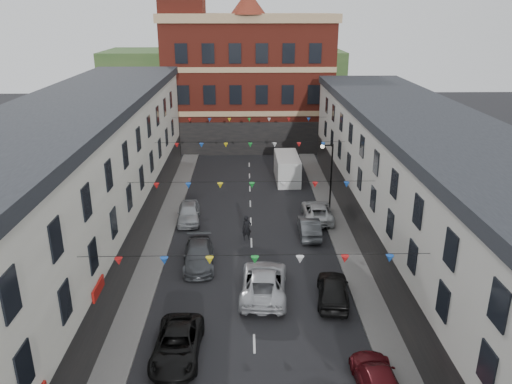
{
  "coord_description": "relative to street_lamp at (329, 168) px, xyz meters",
  "views": [
    {
      "loc": [
        -0.37,
        -25.68,
        16.36
      ],
      "look_at": [
        0.33,
        7.36,
        4.28
      ],
      "focal_mm": 35.0,
      "sensor_mm": 36.0,
      "label": 1
    }
  ],
  "objects": [
    {
      "name": "ground",
      "position": [
        -6.55,
        -14.0,
        -3.9
      ],
      "size": [
        160.0,
        160.0,
        0.0
      ],
      "primitive_type": "plane",
      "color": "black",
      "rests_on": "ground"
    },
    {
      "name": "pavement_left",
      "position": [
        -13.45,
        -12.0,
        -3.83
      ],
      "size": [
        1.8,
        64.0,
        0.15
      ],
      "primitive_type": "cube",
      "color": "#605E5B",
      "rests_on": "ground"
    },
    {
      "name": "pavement_right",
      "position": [
        0.35,
        -12.0,
        -3.83
      ],
      "size": [
        1.8,
        64.0,
        0.15
      ],
      "primitive_type": "cube",
      "color": "#605E5B",
      "rests_on": "ground"
    },
    {
      "name": "terrace_left",
      "position": [
        -18.33,
        -13.0,
        1.44
      ],
      "size": [
        8.4,
        56.0,
        10.7
      ],
      "color": "beige",
      "rests_on": "ground"
    },
    {
      "name": "terrace_right",
      "position": [
        5.23,
        -13.0,
        0.95
      ],
      "size": [
        8.4,
        56.0,
        9.7
      ],
      "color": "#B9B6AD",
      "rests_on": "ground"
    },
    {
      "name": "civic_building",
      "position": [
        -6.55,
        23.95,
        4.23
      ],
      "size": [
        20.6,
        13.3,
        18.5
      ],
      "color": "maroon",
      "rests_on": "ground"
    },
    {
      "name": "clock_tower",
      "position": [
        -14.05,
        21.0,
        11.03
      ],
      "size": [
        5.6,
        5.6,
        30.0
      ],
      "color": "maroon",
      "rests_on": "ground"
    },
    {
      "name": "distant_hill",
      "position": [
        -10.55,
        48.0,
        1.1
      ],
      "size": [
        40.0,
        14.0,
        10.0
      ],
      "primitive_type": "cube",
      "color": "#2B4D24",
      "rests_on": "ground"
    },
    {
      "name": "street_lamp",
      "position": [
        0.0,
        0.0,
        0.0
      ],
      "size": [
        1.1,
        0.36,
        6.0
      ],
      "color": "black",
      "rests_on": "ground"
    },
    {
      "name": "car_left_c",
      "position": [
        -10.4,
        -18.89,
        -3.21
      ],
      "size": [
        2.4,
        5.02,
        1.38
      ],
      "primitive_type": "imported",
      "rotation": [
        0.0,
        0.0,
        -0.02
      ],
      "color": "black",
      "rests_on": "ground"
    },
    {
      "name": "car_left_d",
      "position": [
        -10.17,
        -9.35,
        -3.18
      ],
      "size": [
        2.36,
        5.13,
        1.45
      ],
      "primitive_type": "imported",
      "rotation": [
        0.0,
        0.0,
        0.07
      ],
      "color": "#414449",
      "rests_on": "ground"
    },
    {
      "name": "car_left_e",
      "position": [
        -11.63,
        -1.81,
        -3.15
      ],
      "size": [
        2.07,
        4.55,
        1.51
      ],
      "primitive_type": "imported",
      "rotation": [
        0.0,
        0.0,
        0.06
      ],
      "color": "#9DA1A5",
      "rests_on": "ground"
    },
    {
      "name": "car_right_c",
      "position": [
        -1.05,
        -21.6,
        -3.24
      ],
      "size": [
        1.93,
        4.59,
        1.32
      ],
      "primitive_type": "imported",
      "rotation": [
        0.0,
        0.0,
        3.16
      ],
      "color": "#5D1218",
      "rests_on": "ground"
    },
    {
      "name": "car_right_d",
      "position": [
        -1.8,
        -14.0,
        -3.13
      ],
      "size": [
        2.38,
        4.73,
        1.54
      ],
      "primitive_type": "imported",
      "rotation": [
        0.0,
        0.0,
        3.01
      ],
      "color": "black",
      "rests_on": "ground"
    },
    {
      "name": "car_right_e",
      "position": [
        -2.1,
        -4.77,
        -3.2
      ],
      "size": [
        1.54,
        4.31,
        1.42
      ],
      "primitive_type": "imported",
      "rotation": [
        0.0,
        0.0,
        3.13
      ],
      "color": "#464A4D",
      "rests_on": "ground"
    },
    {
      "name": "car_right_f",
      "position": [
        -1.05,
        -1.66,
        -3.19
      ],
      "size": [
        2.5,
        5.19,
        1.42
      ],
      "primitive_type": "imported",
      "rotation": [
        0.0,
        0.0,
        3.12
      ],
      "color": "silver",
      "rests_on": "ground"
    },
    {
      "name": "moving_car",
      "position": [
        -5.88,
        -13.12,
        -3.09
      ],
      "size": [
        3.13,
        6.07,
        1.64
      ],
      "primitive_type": "imported",
      "rotation": [
        0.0,
        0.0,
        3.07
      ],
      "color": "#B9BBC1",
      "rests_on": "ground"
    },
    {
      "name": "white_van",
      "position": [
        -2.75,
        8.54,
        -2.6
      ],
      "size": [
        2.36,
        5.92,
        2.6
      ],
      "primitive_type": "cube",
      "rotation": [
        0.0,
        0.0,
        0.02
      ],
      "color": "silver",
      "rests_on": "ground"
    },
    {
      "name": "pedestrian",
      "position": [
        -6.89,
        -5.48,
        -2.94
      ],
      "size": [
        0.79,
        0.6,
        1.94
      ],
      "primitive_type": "imported",
      "rotation": [
        0.0,
        0.0,
        0.21
      ],
      "color": "black",
      "rests_on": "ground"
    }
  ]
}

